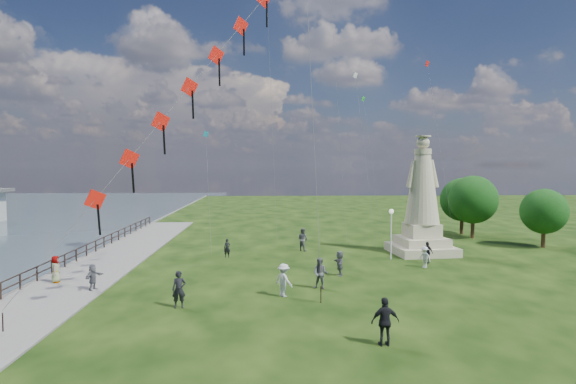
{
  "coord_description": "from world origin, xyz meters",
  "views": [
    {
      "loc": [
        -2.24,
        -21.53,
        7.16
      ],
      "look_at": [
        -1.0,
        8.0,
        5.5
      ],
      "focal_mm": 30.0,
      "sensor_mm": 36.0,
      "label": 1
    }
  ],
  "objects_px": {
    "person_1": "(320,273)",
    "person_6": "(227,248)",
    "lamppost": "(391,223)",
    "person_10": "(56,271)",
    "person_2": "(284,280)",
    "person_11": "(340,263)",
    "statue": "(422,209)",
    "person_3": "(385,322)",
    "person_7": "(303,239)",
    "person_8": "(425,257)",
    "person_0": "(179,289)",
    "person_9": "(427,252)",
    "person_5": "(93,279)"
  },
  "relations": [
    {
      "from": "person_2",
      "to": "person_7",
      "type": "height_order",
      "value": "person_7"
    },
    {
      "from": "statue",
      "to": "person_0",
      "type": "distance_m",
      "value": 22.23
    },
    {
      "from": "lamppost",
      "to": "person_11",
      "type": "distance_m",
      "value": 7.32
    },
    {
      "from": "person_0",
      "to": "person_3",
      "type": "distance_m",
      "value": 10.59
    },
    {
      "from": "statue",
      "to": "person_9",
      "type": "height_order",
      "value": "statue"
    },
    {
      "from": "person_3",
      "to": "person_5",
      "type": "xyz_separation_m",
      "value": [
        -14.55,
        8.78,
        -0.24
      ]
    },
    {
      "from": "person_3",
      "to": "person_2",
      "type": "bearing_deg",
      "value": -66.51
    },
    {
      "from": "person_5",
      "to": "statue",
      "type": "bearing_deg",
      "value": -42.66
    },
    {
      "from": "person_3",
      "to": "person_7",
      "type": "xyz_separation_m",
      "value": [
        -1.74,
        21.19,
        -0.01
      ]
    },
    {
      "from": "person_1",
      "to": "person_8",
      "type": "relative_size",
      "value": 1.21
    },
    {
      "from": "lamppost",
      "to": "person_11",
      "type": "relative_size",
      "value": 2.37
    },
    {
      "from": "lamppost",
      "to": "person_10",
      "type": "relative_size",
      "value": 2.35
    },
    {
      "from": "lamppost",
      "to": "person_7",
      "type": "relative_size",
      "value": 2.0
    },
    {
      "from": "person_0",
      "to": "person_3",
      "type": "height_order",
      "value": "person_3"
    },
    {
      "from": "person_10",
      "to": "person_2",
      "type": "bearing_deg",
      "value": -112.83
    },
    {
      "from": "person_0",
      "to": "person_1",
      "type": "xyz_separation_m",
      "value": [
        7.48,
        3.35,
        -0.02
      ]
    },
    {
      "from": "lamppost",
      "to": "person_10",
      "type": "xyz_separation_m",
      "value": [
        -22.1,
        -6.78,
        -1.95
      ]
    },
    {
      "from": "person_7",
      "to": "person_6",
      "type": "bearing_deg",
      "value": 66.23
    },
    {
      "from": "person_3",
      "to": "statue",
      "type": "bearing_deg",
      "value": -115.63
    },
    {
      "from": "person_11",
      "to": "person_9",
      "type": "bearing_deg",
      "value": 114.12
    },
    {
      "from": "person_1",
      "to": "person_11",
      "type": "height_order",
      "value": "person_1"
    },
    {
      "from": "person_8",
      "to": "person_5",
      "type": "bearing_deg",
      "value": -111.61
    },
    {
      "from": "person_11",
      "to": "statue",
      "type": "bearing_deg",
      "value": 129.94
    },
    {
      "from": "person_7",
      "to": "statue",
      "type": "bearing_deg",
      "value": -146.24
    },
    {
      "from": "lamppost",
      "to": "person_9",
      "type": "height_order",
      "value": "lamppost"
    },
    {
      "from": "person_7",
      "to": "person_10",
      "type": "distance_m",
      "value": 18.92
    },
    {
      "from": "person_3",
      "to": "person_6",
      "type": "height_order",
      "value": "person_3"
    },
    {
      "from": "statue",
      "to": "person_1",
      "type": "bearing_deg",
      "value": -136.68
    },
    {
      "from": "person_1",
      "to": "person_11",
      "type": "bearing_deg",
      "value": 84.73
    },
    {
      "from": "person_2",
      "to": "person_11",
      "type": "xyz_separation_m",
      "value": [
        3.79,
        4.8,
        -0.09
      ]
    },
    {
      "from": "person_0",
      "to": "person_2",
      "type": "xyz_separation_m",
      "value": [
        5.31,
        1.87,
        -0.03
      ]
    },
    {
      "from": "person_5",
      "to": "person_10",
      "type": "height_order",
      "value": "person_10"
    },
    {
      "from": "person_6",
      "to": "person_1",
      "type": "bearing_deg",
      "value": -51.66
    },
    {
      "from": "person_9",
      "to": "person_10",
      "type": "bearing_deg",
      "value": -117.38
    },
    {
      "from": "lamppost",
      "to": "person_2",
      "type": "xyz_separation_m",
      "value": [
        -8.49,
        -10.06,
        -1.86
      ]
    },
    {
      "from": "person_2",
      "to": "person_3",
      "type": "bearing_deg",
      "value": 163.51
    },
    {
      "from": "statue",
      "to": "person_10",
      "type": "bearing_deg",
      "value": -165.93
    },
    {
      "from": "person_3",
      "to": "person_9",
      "type": "height_order",
      "value": "person_3"
    },
    {
      "from": "statue",
      "to": "person_3",
      "type": "distance_m",
      "value": 21.27
    },
    {
      "from": "person_6",
      "to": "person_9",
      "type": "relative_size",
      "value": 0.92
    },
    {
      "from": "person_3",
      "to": "person_6",
      "type": "bearing_deg",
      "value": -71.18
    },
    {
      "from": "statue",
      "to": "person_6",
      "type": "height_order",
      "value": "statue"
    },
    {
      "from": "person_8",
      "to": "statue",
      "type": "bearing_deg",
      "value": 127.89
    },
    {
      "from": "lamppost",
      "to": "person_5",
      "type": "relative_size",
      "value": 2.62
    },
    {
      "from": "statue",
      "to": "person_3",
      "type": "height_order",
      "value": "statue"
    },
    {
      "from": "person_7",
      "to": "person_9",
      "type": "xyz_separation_m",
      "value": [
        8.74,
        -5.35,
        -0.18
      ]
    },
    {
      "from": "person_1",
      "to": "person_2",
      "type": "height_order",
      "value": "person_1"
    },
    {
      "from": "person_8",
      "to": "person_9",
      "type": "xyz_separation_m",
      "value": [
        0.72,
        1.6,
        0.03
      ]
    },
    {
      "from": "person_1",
      "to": "person_6",
      "type": "distance_m",
      "value": 11.61
    },
    {
      "from": "person_2",
      "to": "person_10",
      "type": "distance_m",
      "value": 14.0
    }
  ]
}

